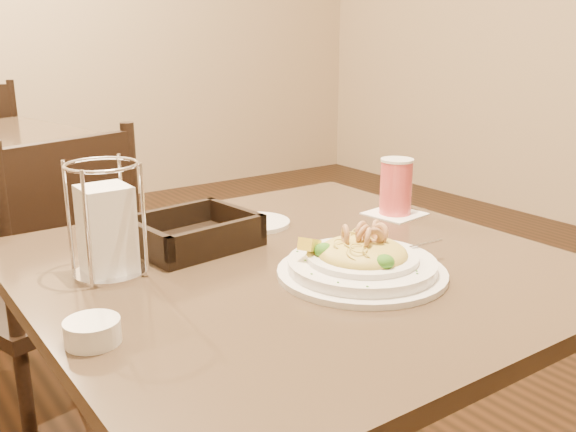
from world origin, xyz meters
TOP-DOWN VIEW (x-y plane):
  - main_table at (0.00, 0.00)m, footprint 0.90×0.90m
  - dining_chair_near at (-0.22, 0.80)m, footprint 0.52×0.52m
  - pasta_bowl at (0.05, -0.12)m, footprint 0.32×0.28m
  - drink_glass at (0.36, 0.12)m, footprint 0.13×0.13m
  - bread_basket at (-0.11, 0.18)m, footprint 0.24×0.20m
  - napkin_caddy at (-0.29, 0.13)m, footprint 0.12×0.12m
  - side_plate at (0.06, 0.23)m, footprint 0.16×0.16m
  - butter_ramekin at (-0.40, -0.10)m, footprint 0.09×0.09m

SIDE VIEW (x-z plane):
  - dining_chair_near at x=-0.22m, z-range 0.03..0.96m
  - main_table at x=0.00m, z-range 0.14..0.90m
  - side_plate at x=0.06m, z-range 0.76..0.77m
  - butter_ramekin at x=-0.40m, z-range 0.76..0.80m
  - bread_basket at x=-0.11m, z-range 0.75..0.82m
  - pasta_bowl at x=0.05m, z-range 0.74..0.84m
  - drink_glass at x=0.36m, z-range 0.76..0.89m
  - napkin_caddy at x=-0.29m, z-range 0.75..0.94m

